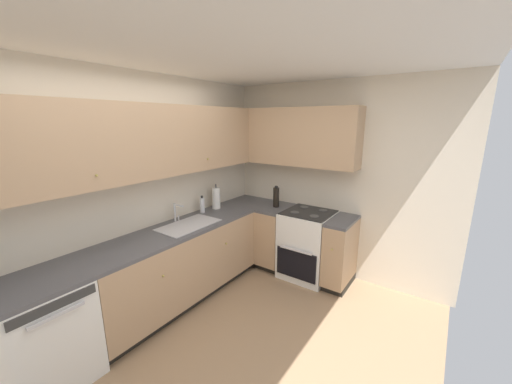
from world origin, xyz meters
The scene contains 17 objects.
ground_plane centered at (0.00, 0.00, -0.01)m, with size 4.13×2.92×0.02m, color #937556.
wall_back centered at (0.00, 1.48, 1.28)m, with size 4.23×0.05×2.55m, color beige.
wall_right centered at (2.09, 0.00, 1.28)m, with size 0.05×3.02×2.55m, color beige.
ceiling centered at (0.00, 0.00, 2.58)m, with size 4.23×3.02×0.05m, color white.
dishwasher centered at (-0.93, 1.16, 0.43)m, with size 0.60×0.63×0.85m.
lower_cabinets_back centered at (0.42, 1.16, 0.43)m, with size 2.09×0.62×0.85m.
countertop_back centered at (0.42, 1.16, 0.87)m, with size 3.29×0.60×0.04m, color #4C4C51.
lower_cabinets_right centered at (1.77, 0.27, 0.43)m, with size 0.62×1.25×0.85m.
countertop_right centered at (1.77, 0.27, 0.87)m, with size 0.60×1.25×0.03m.
oven_range centered at (1.79, 0.20, 0.45)m, with size 0.68×0.62×1.04m.
upper_cabinets_back centered at (0.26, 1.30, 1.85)m, with size 2.97×0.34×0.74m.
upper_cabinets_right centered at (1.91, 0.56, 1.85)m, with size 0.32×1.80×0.74m.
sink centered at (0.56, 1.13, 0.85)m, with size 0.70×0.40×0.10m.
faucet centered at (0.57, 1.34, 1.02)m, with size 0.07×0.16×0.22m.
soap_bottle centered at (0.99, 1.34, 0.99)m, with size 0.06×0.06×0.23m.
paper_towel_roll centered at (1.24, 1.32, 1.04)m, with size 0.11×0.11×0.35m.
oil_bottle centered at (1.77, 0.69, 1.03)m, with size 0.08×0.08×0.30m.
Camera 1 is at (-1.57, -1.31, 2.05)m, focal length 20.36 mm.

